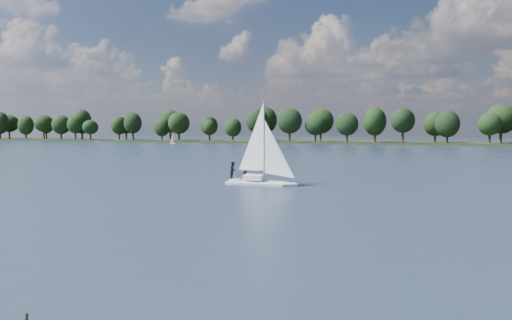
# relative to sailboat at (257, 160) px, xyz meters

# --- Properties ---
(ground) EXTENTS (700.00, 700.00, 0.00)m
(ground) POSITION_rel_sailboat_xyz_m (-11.40, 67.24, -2.39)
(ground) COLOR #233342
(ground) RESTS_ON ground
(far_shore) EXTENTS (660.00, 40.00, 1.50)m
(far_shore) POSITION_rel_sailboat_xyz_m (-11.40, 179.24, -2.39)
(far_shore) COLOR black
(far_shore) RESTS_ON ground
(sailboat) EXTENTS (6.65, 2.45, 8.56)m
(sailboat) POSITION_rel_sailboat_xyz_m (0.00, 0.00, 0.00)
(sailboat) COLOR white
(sailboat) RESTS_ON ground
(dinghy_pink) EXTENTS (2.72, 1.13, 4.29)m
(dinghy_pink) POSITION_rel_sailboat_xyz_m (-113.39, 138.61, -1.38)
(dinghy_pink) COLOR silver
(dinghy_pink) RESTS_ON ground
(pontoon) EXTENTS (4.04, 2.08, 0.50)m
(pontoon) POSITION_rel_sailboat_xyz_m (-172.45, 157.91, -2.39)
(pontoon) COLOR #505355
(pontoon) RESTS_ON ground
(treeline) EXTENTS (563.10, 74.22, 18.11)m
(treeline) POSITION_rel_sailboat_xyz_m (-16.87, 174.92, 5.78)
(treeline) COLOR black
(treeline) RESTS_ON ground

